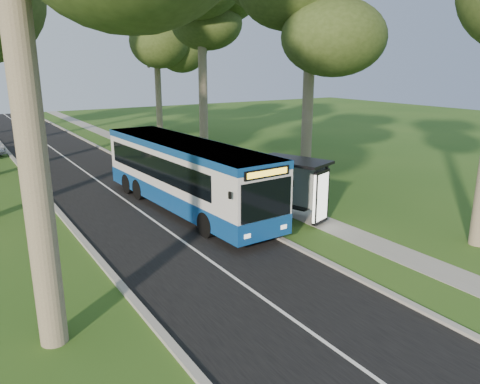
# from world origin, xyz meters

# --- Properties ---
(ground) EXTENTS (120.00, 120.00, 0.00)m
(ground) POSITION_xyz_m (0.00, 0.00, 0.00)
(ground) COLOR #2A5119
(ground) RESTS_ON ground
(road) EXTENTS (7.00, 100.00, 0.02)m
(road) POSITION_xyz_m (-3.50, 10.00, 0.01)
(road) COLOR black
(road) RESTS_ON ground
(kerb_east) EXTENTS (0.25, 100.00, 0.12)m
(kerb_east) POSITION_xyz_m (0.00, 10.00, 0.06)
(kerb_east) COLOR #9E9B93
(kerb_east) RESTS_ON ground
(kerb_west) EXTENTS (0.25, 100.00, 0.12)m
(kerb_west) POSITION_xyz_m (-7.00, 10.00, 0.06)
(kerb_west) COLOR #9E9B93
(kerb_west) RESTS_ON ground
(centre_line) EXTENTS (0.12, 100.00, 0.00)m
(centre_line) POSITION_xyz_m (-3.50, 10.00, 0.02)
(centre_line) COLOR white
(centre_line) RESTS_ON road
(footpath) EXTENTS (1.50, 100.00, 0.02)m
(footpath) POSITION_xyz_m (3.00, 10.00, 0.01)
(footpath) COLOR gray
(footpath) RESTS_ON ground
(bus) EXTENTS (3.36, 13.05, 3.43)m
(bus) POSITION_xyz_m (-1.41, 4.61, 1.78)
(bus) COLOR silver
(bus) RESTS_ON ground
(bus_stop_sign) EXTENTS (0.12, 0.34, 2.40)m
(bus_stop_sign) POSITION_xyz_m (1.11, 0.85, 1.51)
(bus_stop_sign) COLOR gray
(bus_stop_sign) RESTS_ON ground
(bus_shelter) EXTENTS (2.80, 3.75, 2.87)m
(bus_shelter) POSITION_xyz_m (2.22, 0.10, 2.04)
(bus_shelter) COLOR black
(bus_shelter) RESTS_ON ground
(litter_bin) EXTENTS (0.53, 0.53, 0.93)m
(litter_bin) POSITION_xyz_m (1.11, 2.78, 0.47)
(litter_bin) COLOR black
(litter_bin) RESTS_ON ground
(tree_east_d) EXTENTS (5.20, 5.20, 13.23)m
(tree_east_d) POSITION_xyz_m (8.00, 30.00, 9.82)
(tree_east_d) COLOR #7A6B56
(tree_east_d) RESTS_ON ground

